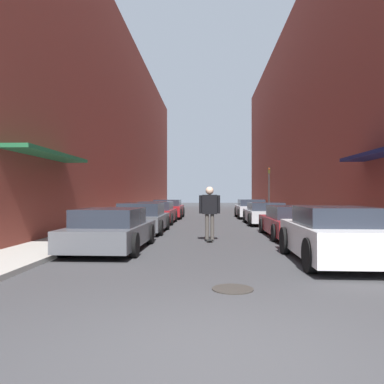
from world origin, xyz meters
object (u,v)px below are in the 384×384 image
object	(u,v)px
parked_car_left_0	(112,230)
parked_car_right_3	(251,209)
parked_car_right_0	(333,235)
parked_car_right_1	(292,222)
parked_car_left_1	(142,218)
parked_car_right_2	(265,214)
parked_car_left_2	(157,213)
skateboarder	(210,208)
manhole_cover	(233,289)
traffic_light	(269,185)
parked_car_left_3	(168,209)

from	to	relation	value
parked_car_left_0	parked_car_right_3	bearing A→B (deg)	69.33
parked_car_right_0	parked_car_right_3	size ratio (longest dim) A/B	0.90
parked_car_left_0	parked_car_right_1	distance (m)	6.88
parked_car_left_1	parked_car_right_2	world-z (taller)	parked_car_left_1
parked_car_right_0	parked_car_left_1	bearing A→B (deg)	130.18
parked_car_right_2	parked_car_right_3	distance (m)	5.60
parked_car_left_2	parked_car_right_2	distance (m)	5.91
skateboarder	manhole_cover	xyz separation A→B (m)	(0.36, -6.47, -1.15)
parked_car_left_0	skateboarder	world-z (taller)	skateboarder
parked_car_right_1	manhole_cover	world-z (taller)	parked_car_right_1
parked_car_right_1	parked_car_left_0	bearing A→B (deg)	-149.54
manhole_cover	traffic_light	distance (m)	23.27
parked_car_right_2	parked_car_right_3	bearing A→B (deg)	91.32
parked_car_right_2	parked_car_right_0	bearing A→B (deg)	-90.65
parked_car_left_1	parked_car_right_3	bearing A→B (deg)	60.72
parked_car_left_3	traffic_light	bearing A→B (deg)	27.12
skateboarder	traffic_light	size ratio (longest dim) A/B	0.52
parked_car_left_0	parked_car_right_3	size ratio (longest dim) A/B	0.97
traffic_light	parked_car_left_3	bearing A→B (deg)	-152.88
parked_car_right_3	parked_car_left_1	bearing A→B (deg)	-119.28
parked_car_right_1	parked_car_right_3	size ratio (longest dim) A/B	1.07
traffic_light	skateboarder	bearing A→B (deg)	-105.93
manhole_cover	skateboarder	bearing A→B (deg)	93.21
manhole_cover	traffic_light	size ratio (longest dim) A/B	0.20
parked_car_left_1	parked_car_right_1	bearing A→B (deg)	-14.13
parked_car_right_2	traffic_light	distance (m)	9.16
parked_car_left_2	parked_car_right_2	bearing A→B (deg)	-3.31
parked_car_right_0	parked_car_right_1	size ratio (longest dim) A/B	0.84
parked_car_left_1	parked_car_right_0	distance (m)	8.84
parked_car_left_0	parked_car_left_1	bearing A→B (deg)	89.89
parked_car_right_0	parked_car_right_3	bearing A→B (deg)	90.00
parked_car_left_1	manhole_cover	world-z (taller)	parked_car_left_1
parked_car_left_2	parked_car_left_1	bearing A→B (deg)	-89.24
parked_car_right_2	parked_car_right_1	bearing A→B (deg)	-89.21
parked_car_right_0	skateboarder	world-z (taller)	skateboarder
skateboarder	traffic_light	distance (m)	16.98
parked_car_left_3	parked_car_right_1	bearing A→B (deg)	-62.18
parked_car_left_0	traffic_light	distance (m)	19.94
parked_car_left_3	manhole_cover	bearing A→B (deg)	-80.60
parked_car_left_1	manhole_cover	distance (m)	9.88
parked_car_right_0	parked_car_left_2	bearing A→B (deg)	116.31
parked_car_right_2	parked_car_right_3	world-z (taller)	parked_car_right_3
skateboarder	parked_car_right_0	bearing A→B (deg)	-53.51
parked_car_left_2	parked_car_right_3	size ratio (longest dim) A/B	0.91
parked_car_left_3	parked_car_right_3	world-z (taller)	parked_car_right_3
parked_car_right_0	parked_car_right_2	size ratio (longest dim) A/B	0.97
parked_car_left_2	parked_car_left_3	bearing A→B (deg)	88.53
parked_car_right_0	parked_car_right_1	xyz separation A→B (m)	(0.21, 5.27, -0.08)
parked_car_right_3	manhole_cover	xyz separation A→B (m)	(-2.51, -19.51, -0.62)
parked_car_left_2	parked_car_right_1	distance (m)	8.76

